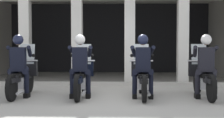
{
  "coord_description": "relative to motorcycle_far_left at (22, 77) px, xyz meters",
  "views": [
    {
      "loc": [
        0.28,
        -8.25,
        1.35
      ],
      "look_at": [
        0.0,
        0.12,
        0.96
      ],
      "focal_mm": 51.41,
      "sensor_mm": 36.0,
      "label": 1
    }
  ],
  "objects": [
    {
      "name": "ground_plane",
      "position": [
        2.32,
        3.05,
        -0.5
      ],
      "size": [
        80.0,
        80.0,
        0.0
      ],
      "primitive_type": "plane",
      "color": "#A8A59E"
    },
    {
      "name": "station_building",
      "position": [
        1.95,
        5.17,
        1.66
      ],
      "size": [
        9.98,
        5.14,
        3.42
      ],
      "color": "black",
      "rests_on": "ground"
    },
    {
      "name": "motorcycle_far_left",
      "position": [
        0.0,
        0.0,
        0.0
      ],
      "size": [
        0.62,
        2.04,
        1.35
      ],
      "rotation": [
        0.0,
        0.0,
        0.03
      ],
      "color": "black",
      "rests_on": "ground"
    },
    {
      "name": "police_officer_far_left",
      "position": [
        -0.0,
        -0.28,
        0.44
      ],
      "size": [
        0.63,
        0.61,
        1.58
      ],
      "rotation": [
        0.0,
        0.0,
        0.03
      ],
      "color": "black",
      "rests_on": "ground"
    },
    {
      "name": "motorcycle_far_right",
      "position": [
        4.65,
        0.02,
        0.0
      ],
      "size": [
        0.62,
        2.04,
        1.35
      ],
      "rotation": [
        0.0,
        0.0,
        0.04
      ],
      "color": "black",
      "rests_on": "ground"
    },
    {
      "name": "kerb_strip",
      "position": [
        1.95,
        2.11,
        -0.44
      ],
      "size": [
        9.48,
        0.24,
        0.12
      ],
      "primitive_type": "cube",
      "color": "#B7B5AD",
      "rests_on": "ground"
    },
    {
      "name": "motorcycle_center_left",
      "position": [
        1.55,
        -0.02,
        0.0
      ],
      "size": [
        0.62,
        2.04,
        1.35
      ],
      "rotation": [
        0.0,
        0.0,
        0.14
      ],
      "color": "black",
      "rests_on": "ground"
    },
    {
      "name": "motorcycle_center_right",
      "position": [
        3.1,
        -0.03,
        0.0
      ],
      "size": [
        0.62,
        2.04,
        1.35
      ],
      "rotation": [
        0.0,
        0.0,
        0.18
      ],
      "color": "black",
      "rests_on": "ground"
    },
    {
      "name": "police_officer_far_right",
      "position": [
        4.65,
        -0.26,
        0.44
      ],
      "size": [
        0.63,
        0.61,
        1.58
      ],
      "rotation": [
        0.0,
        0.0,
        0.04
      ],
      "color": "black",
      "rests_on": "ground"
    },
    {
      "name": "police_officer_center_left",
      "position": [
        1.55,
        -0.3,
        0.44
      ],
      "size": [
        0.63,
        0.61,
        1.58
      ],
      "rotation": [
        0.0,
        0.0,
        0.14
      ],
      "color": "black",
      "rests_on": "ground"
    },
    {
      "name": "police_officer_center_right",
      "position": [
        3.1,
        -0.31,
        0.44
      ],
      "size": [
        0.63,
        0.61,
        1.58
      ],
      "rotation": [
        0.0,
        0.0,
        0.18
      ],
      "color": "black",
      "rests_on": "ground"
    }
  ]
}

